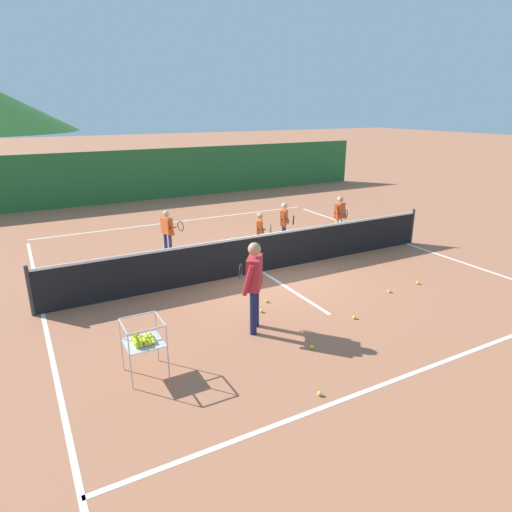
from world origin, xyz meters
TOP-DOWN VIEW (x-y plane):
  - ground_plane at (0.00, 0.00)m, footprint 120.00×120.00m
  - line_baseline_near at (0.00, -5.08)m, footprint 10.08×0.08m
  - line_baseline_far at (0.00, 5.93)m, footprint 10.08×0.08m
  - line_sideline_west at (-5.04, 0.00)m, footprint 0.08×11.01m
  - line_sideline_east at (5.04, 0.00)m, footprint 0.08×11.01m
  - line_service_center at (0.00, 0.00)m, footprint 0.08×5.59m
  - tennis_net at (0.00, 0.00)m, footprint 10.48×0.08m
  - instructor at (-1.63, -2.62)m, footprint 0.59×0.82m
  - student_0 at (-1.62, 2.40)m, footprint 0.52×0.55m
  - student_1 at (0.62, 1.19)m, footprint 0.40×0.68m
  - student_2 at (1.72, 1.69)m, footprint 0.45×0.69m
  - student_3 at (3.57, 1.42)m, footprint 0.55×0.61m
  - ball_cart at (-3.81, -3.11)m, footprint 0.58×0.58m
  - tennis_ball_0 at (-1.76, -4.84)m, footprint 0.07×0.07m
  - tennis_ball_1 at (0.30, -3.17)m, footprint 0.07×0.07m
  - tennis_ball_2 at (-1.16, -2.05)m, footprint 0.07×0.07m
  - tennis_ball_3 at (-1.09, -3.71)m, footprint 0.07×0.07m
  - tennis_ball_4 at (-0.81, -1.68)m, footprint 0.07×0.07m
  - tennis_ball_5 at (1.85, -2.53)m, footprint 0.07×0.07m
  - tennis_ball_6 at (2.80, -2.48)m, footprint 0.07×0.07m
  - windscreen_fence at (0.00, 10.38)m, footprint 22.17×0.08m

SIDE VIEW (x-z plane):
  - ground_plane at x=0.00m, z-range 0.00..0.00m
  - line_baseline_near at x=0.00m, z-range 0.00..0.01m
  - line_baseline_far at x=0.00m, z-range 0.00..0.01m
  - line_sideline_west at x=-5.04m, z-range 0.00..0.01m
  - line_sideline_east at x=5.04m, z-range 0.00..0.01m
  - line_service_center at x=0.00m, z-range 0.00..0.01m
  - tennis_ball_0 at x=-1.76m, z-range 0.00..0.07m
  - tennis_ball_1 at x=0.30m, z-range 0.00..0.07m
  - tennis_ball_2 at x=-1.16m, z-range 0.00..0.07m
  - tennis_ball_3 at x=-1.09m, z-range 0.00..0.07m
  - tennis_ball_4 at x=-0.81m, z-range 0.00..0.07m
  - tennis_ball_5 at x=1.85m, z-range 0.00..0.07m
  - tennis_ball_6 at x=2.80m, z-range 0.00..0.07m
  - tennis_net at x=0.00m, z-range -0.03..1.02m
  - ball_cart at x=-3.81m, z-range 0.14..1.04m
  - student_1 at x=0.62m, z-range 0.12..1.32m
  - student_0 at x=-1.62m, z-range 0.13..1.39m
  - student_2 at x=1.72m, z-range 0.13..1.40m
  - student_3 at x=3.57m, z-range 0.14..1.48m
  - instructor at x=-1.63m, z-range 0.17..1.86m
  - windscreen_fence at x=0.00m, z-range 0.00..2.20m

